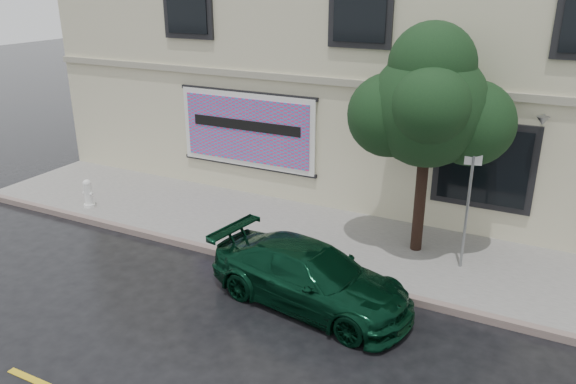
% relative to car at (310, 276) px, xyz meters
% --- Properties ---
extents(ground, '(90.00, 90.00, 0.00)m').
position_rel_car_xyz_m(ground, '(-0.79, -0.57, -0.61)').
color(ground, black).
rests_on(ground, ground).
extents(sidewalk, '(20.00, 3.50, 0.15)m').
position_rel_car_xyz_m(sidewalk, '(-0.79, 2.68, -0.53)').
color(sidewalk, '#9A9691').
rests_on(sidewalk, ground).
extents(curb, '(20.00, 0.18, 0.16)m').
position_rel_car_xyz_m(curb, '(-0.79, 0.93, -0.53)').
color(curb, gray).
rests_on(curb, ground).
extents(building, '(20.00, 8.12, 7.00)m').
position_rel_car_xyz_m(building, '(-0.79, 8.42, 2.89)').
color(building, beige).
rests_on(building, ground).
extents(billboard, '(4.30, 0.16, 2.20)m').
position_rel_car_xyz_m(billboard, '(-3.99, 4.35, 1.45)').
color(billboard, white).
rests_on(billboard, ground).
extents(car, '(4.40, 2.48, 1.21)m').
position_rel_car_xyz_m(car, '(0.00, 0.00, 0.00)').
color(car, black).
rests_on(car, ground).
extents(street_tree, '(2.53, 2.53, 4.58)m').
position_rel_car_xyz_m(street_tree, '(1.30, 3.03, 2.84)').
color(street_tree, black).
rests_on(street_tree, sidewalk).
extents(fire_hydrant, '(0.32, 0.30, 0.78)m').
position_rel_car_xyz_m(fire_hydrant, '(-7.39, 1.52, -0.08)').
color(fire_hydrant, white).
rests_on(fire_hydrant, sidewalk).
extents(sign_pole, '(0.34, 0.09, 2.82)m').
position_rel_car_xyz_m(sign_pole, '(2.40, 2.63, 1.22)').
color(sign_pole, gray).
rests_on(sign_pole, sidewalk).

